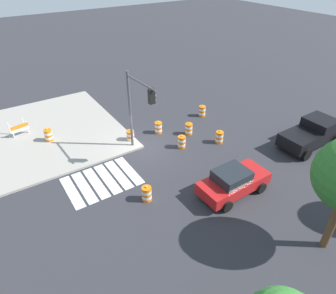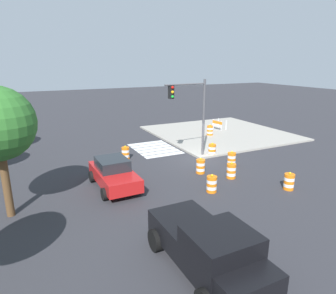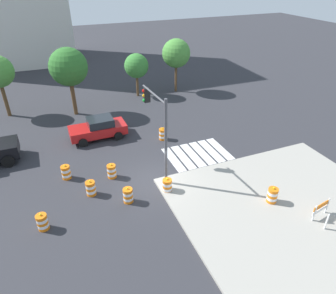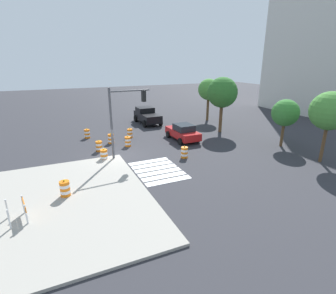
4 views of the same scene
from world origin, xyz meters
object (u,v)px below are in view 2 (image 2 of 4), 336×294
at_px(traffic_barrel_on_sidewalk, 210,130).
at_px(traffic_barrel_opposite_curb, 212,150).
at_px(pickup_truck, 210,249).
at_px(construction_barricade, 218,124).
at_px(traffic_barrel_median_far, 231,171).
at_px(traffic_light_pole, 191,105).
at_px(traffic_barrel_median_near, 201,166).
at_px(traffic_barrel_crosswalk_end, 212,184).
at_px(traffic_barrel_far_curb, 232,159).
at_px(traffic_barrel_lane_center, 126,153).
at_px(traffic_barrel_near_corner, 289,182).
at_px(sports_car, 114,173).

bearing_deg(traffic_barrel_on_sidewalk, traffic_barrel_opposite_curb, 147.77).
relative_size(pickup_truck, traffic_barrel_on_sidewalk, 5.06).
bearing_deg(traffic_barrel_on_sidewalk, construction_barricade, -52.58).
bearing_deg(traffic_barrel_median_far, pickup_truck, 137.74).
height_order(traffic_barrel_median_far, traffic_light_pole, traffic_light_pole).
relative_size(traffic_barrel_median_near, construction_barricade, 0.75).
height_order(traffic_barrel_crosswalk_end, traffic_barrel_median_near, same).
bearing_deg(traffic_barrel_crosswalk_end, traffic_barrel_on_sidewalk, -33.40).
height_order(traffic_barrel_on_sidewalk, construction_barricade, traffic_barrel_on_sidewalk).
bearing_deg(traffic_barrel_far_curb, traffic_barrel_opposite_curb, -1.05).
distance_m(traffic_barrel_median_far, traffic_barrel_on_sidewalk, 10.42).
bearing_deg(construction_barricade, traffic_barrel_lane_center, 111.90).
height_order(pickup_truck, traffic_barrel_median_far, pickup_truck).
bearing_deg(traffic_barrel_median_far, traffic_barrel_crosswalk_end, 117.72).
relative_size(traffic_barrel_near_corner, traffic_barrel_median_far, 1.00).
xyz_separation_m(traffic_barrel_near_corner, traffic_barrel_opposite_curb, (7.00, 0.32, 0.00)).
height_order(pickup_truck, traffic_light_pole, traffic_light_pole).
distance_m(pickup_truck, construction_barricade, 21.71).
relative_size(sports_car, traffic_barrel_on_sidewalk, 4.24).
bearing_deg(traffic_light_pole, traffic_barrel_crosswalk_end, 161.46).
relative_size(traffic_barrel_lane_center, traffic_barrel_on_sidewalk, 1.00).
bearing_deg(pickup_truck, construction_barricade, -36.14).
xyz_separation_m(sports_car, construction_barricade, (9.05, -13.54, -0.09)).
distance_m(traffic_barrel_crosswalk_end, traffic_barrel_median_near, 2.87).
relative_size(traffic_barrel_median_near, traffic_light_pole, 0.19).
xyz_separation_m(sports_car, traffic_barrel_near_corner, (-4.61, -8.58, -0.36)).
distance_m(traffic_barrel_opposite_curb, traffic_barrel_on_sidewalk, 5.99).
distance_m(traffic_barrel_median_near, traffic_barrel_median_far, 1.96).
bearing_deg(traffic_barrel_on_sidewalk, traffic_light_pole, 134.37).
bearing_deg(traffic_barrel_far_curb, traffic_barrel_on_sidewalk, -23.48).
relative_size(traffic_barrel_far_curb, traffic_light_pole, 0.19).
bearing_deg(pickup_truck, traffic_barrel_median_far, -42.26).
distance_m(traffic_barrel_near_corner, traffic_barrel_median_near, 5.27).
xyz_separation_m(traffic_barrel_crosswalk_end, traffic_barrel_on_sidewalk, (10.46, -6.90, 0.15)).
bearing_deg(sports_car, traffic_barrel_opposite_curb, -73.85).
bearing_deg(sports_car, traffic_barrel_lane_center, -25.91).
relative_size(traffic_barrel_crosswalk_end, traffic_barrel_median_near, 1.00).
height_order(traffic_barrel_far_curb, traffic_light_pole, traffic_light_pole).
bearing_deg(traffic_barrel_opposite_curb, construction_barricade, -38.39).
distance_m(pickup_truck, traffic_light_pole, 12.73).
bearing_deg(traffic_barrel_median_near, construction_barricade, -40.50).
relative_size(pickup_truck, traffic_barrel_opposite_curb, 5.06).
bearing_deg(traffic_barrel_crosswalk_end, pickup_truck, 145.08).
distance_m(traffic_barrel_opposite_curb, traffic_light_pole, 3.92).
height_order(sports_car, traffic_barrel_opposite_curb, sports_car).
distance_m(traffic_barrel_median_near, traffic_barrel_lane_center, 5.86).
bearing_deg(traffic_barrel_median_near, traffic_light_pole, -17.05).
bearing_deg(traffic_light_pole, pickup_truck, 152.71).
xyz_separation_m(sports_car, traffic_barrel_median_near, (-0.31, -5.54, -0.36)).
relative_size(pickup_truck, traffic_barrel_lane_center, 5.06).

